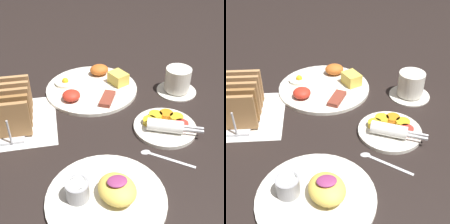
{
  "view_description": "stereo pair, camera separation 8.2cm",
  "coord_description": "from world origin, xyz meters",
  "views": [
    {
      "loc": [
        -0.04,
        -0.6,
        0.51
      ],
      "look_at": [
        0.09,
        0.05,
        0.03
      ],
      "focal_mm": 50.0,
      "sensor_mm": 36.0,
      "label": 1
    },
    {
      "loc": [
        0.04,
        -0.61,
        0.51
      ],
      "look_at": [
        0.09,
        0.05,
        0.03
      ],
      "focal_mm": 50.0,
      "sensor_mm": 36.0,
      "label": 2
    }
  ],
  "objects": [
    {
      "name": "ground_plane",
      "position": [
        0.0,
        0.0,
        0.0
      ],
      "size": [
        3.0,
        3.0,
        0.0
      ],
      "primitive_type": "plane",
      "color": "black"
    },
    {
      "name": "coffee_cup",
      "position": [
        0.31,
        0.16,
        0.04
      ],
      "size": [
        0.12,
        0.12,
        0.08
      ],
      "color": "silver",
      "rests_on": "ground_plane"
    },
    {
      "name": "plate_condiments",
      "position": [
        0.21,
        -0.01,
        0.01
      ],
      "size": [
        0.16,
        0.16,
        0.04
      ],
      "color": "silver",
      "rests_on": "ground_plane"
    },
    {
      "name": "plate_foreground",
      "position": [
        0.02,
        -0.2,
        0.01
      ],
      "size": [
        0.24,
        0.24,
        0.06
      ],
      "color": "silver",
      "rests_on": "ground_plane"
    },
    {
      "name": "teaspoon",
      "position": [
        0.17,
        -0.1,
        0.0
      ],
      "size": [
        0.11,
        0.08,
        0.01
      ],
      "color": "silver",
      "rests_on": "ground_plane"
    },
    {
      "name": "toast_rack",
      "position": [
        -0.17,
        0.09,
        0.05
      ],
      "size": [
        0.1,
        0.18,
        0.1
      ],
      "color": "#B7B7BC",
      "rests_on": "ground_plane"
    },
    {
      "name": "plate_breakfast",
      "position": [
        0.06,
        0.22,
        0.01
      ],
      "size": [
        0.28,
        0.28,
        0.05
      ],
      "color": "silver",
      "rests_on": "ground_plane"
    },
    {
      "name": "napkin_flat",
      "position": [
        -0.17,
        0.09,
        0.0
      ],
      "size": [
        0.22,
        0.22,
        0.0
      ],
      "color": "white",
      "rests_on": "ground_plane"
    }
  ]
}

